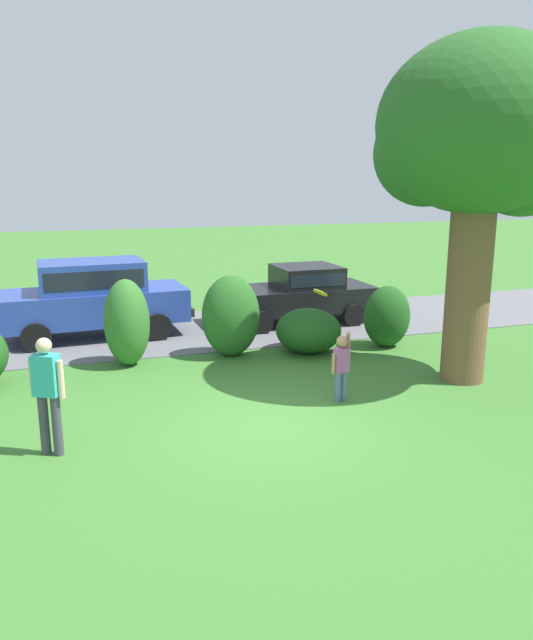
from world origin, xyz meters
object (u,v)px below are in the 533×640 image
at_px(frisbee, 320,293).
at_px(adult_onlooker, 48,390).
at_px(child_thrower, 341,363).
at_px(oak_tree_large, 482,140).
at_px(parked_sedan, 299,292).
at_px(parked_suv, 93,295).

distance_m(frisbee, adult_onlooker, 5.19).
bearing_deg(child_thrower, oak_tree_large, 9.29).
relative_size(child_thrower, frisbee, 4.59).
height_order(parked_sedan, adult_onlooker, adult_onlooker).
bearing_deg(child_thrower, parked_suv, 123.33).
bearing_deg(frisbee, parked_suv, 128.15).
height_order(parked_suv, frisbee, parked_suv).
bearing_deg(parked_sedan, parked_suv, 179.27).
xyz_separation_m(oak_tree_large, parked_suv, (-6.89, 5.55, -3.50)).
height_order(frisbee, adult_onlooker, frisbee).
xyz_separation_m(frisbee, adult_onlooker, (-4.85, -1.65, -0.82)).
xyz_separation_m(oak_tree_large, parked_sedan, (-1.46, 5.48, -3.73)).
distance_m(oak_tree_large, parked_sedan, 6.78).
xyz_separation_m(oak_tree_large, adult_onlooker, (-7.79, -1.14, -3.59)).
relative_size(oak_tree_large, adult_onlooker, 3.70).
bearing_deg(frisbee, child_thrower, -89.63).
distance_m(child_thrower, frisbee, 1.47).
bearing_deg(parked_suv, frisbee, -51.85).
distance_m(oak_tree_large, parked_suv, 9.51).
distance_m(parked_sedan, frisbee, 5.27).
distance_m(parked_suv, child_thrower, 7.22).
xyz_separation_m(parked_sedan, adult_onlooker, (-6.33, -6.62, 0.13)).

